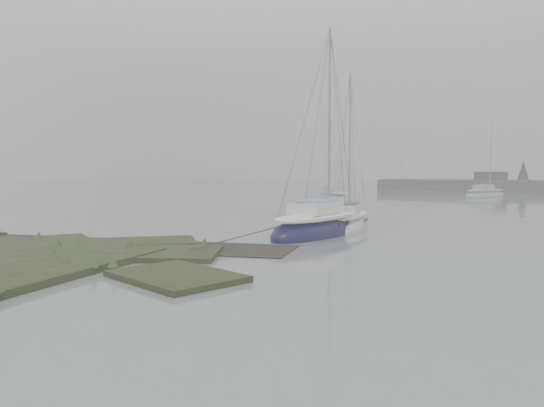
{
  "coord_description": "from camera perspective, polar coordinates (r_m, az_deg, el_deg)",
  "views": [
    {
      "loc": [
        8.01,
        -12.88,
        3.04
      ],
      "look_at": [
        1.54,
        4.11,
        1.8
      ],
      "focal_mm": 35.0,
      "sensor_mm": 36.0,
      "label": 1
    }
  ],
  "objects": [
    {
      "name": "sailboat_far_a",
      "position": [
        50.01,
        6.54,
        0.69
      ],
      "size": [
        4.82,
        5.88,
        8.19
      ],
      "rotation": [
        0.0,
        0.0,
        0.59
      ],
      "color": "#B7BDC0",
      "rests_on": "ground"
    },
    {
      "name": "ground",
      "position": [
        43.73,
        10.25,
        -0.14
      ],
      "size": [
        160.0,
        160.0,
        0.0
      ],
      "primitive_type": "plane",
      "color": "slate",
      "rests_on": "ground"
    },
    {
      "name": "sailboat_main",
      "position": [
        24.13,
        5.07,
        -2.6
      ],
      "size": [
        3.95,
        7.56,
        10.18
      ],
      "rotation": [
        0.0,
        0.0,
        -0.23
      ],
      "color": "#0D0B33",
      "rests_on": "ground"
    },
    {
      "name": "sailboat_far_b",
      "position": [
        58.82,
        21.93,
        0.91
      ],
      "size": [
        5.02,
        5.76,
        8.17
      ],
      "rotation": [
        0.0,
        0.0,
        -0.65
      ],
      "color": "#ACB0B5",
      "rests_on": "ground"
    },
    {
      "name": "sailboat_white",
      "position": [
        26.51,
        7.99,
        -2.15
      ],
      "size": [
        2.23,
        6.01,
        8.36
      ],
      "rotation": [
        0.0,
        0.0,
        0.05
      ],
      "color": "silver",
      "rests_on": "ground"
    },
    {
      "name": "sailboat_far_c",
      "position": [
        77.05,
        14.26,
        1.67
      ],
      "size": [
        4.68,
        2.88,
        6.27
      ],
      "rotation": [
        0.0,
        0.0,
        1.23
      ],
      "color": "#ADB3B7",
      "rests_on": "ground"
    }
  ]
}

